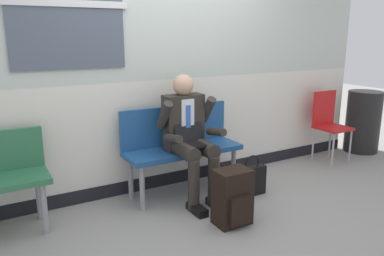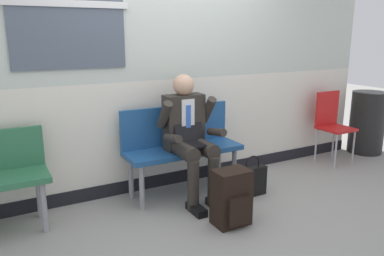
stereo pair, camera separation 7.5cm
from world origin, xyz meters
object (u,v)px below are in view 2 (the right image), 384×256
at_px(person_seated, 190,135).
at_px(backpack, 232,198).
at_px(handbag, 252,181).
at_px(trash_bin, 367,122).
at_px(folding_chair, 332,120).
at_px(bench_with_person, 181,142).

height_order(person_seated, backpack, person_seated).
bearing_deg(person_seated, handbag, -24.74).
height_order(backpack, handbag, backpack).
height_order(handbag, trash_bin, trash_bin).
relative_size(backpack, handbag, 1.15).
bearing_deg(trash_bin, person_seated, -176.53).
relative_size(person_seated, trash_bin, 1.45).
distance_m(person_seated, trash_bin, 2.92).
bearing_deg(trash_bin, handbag, -169.17).
xyz_separation_m(person_seated, handbag, (0.58, -0.27, -0.50)).
bearing_deg(backpack, folding_chair, 21.05).
distance_m(handbag, folding_chair, 1.66).
xyz_separation_m(handbag, trash_bin, (2.32, 0.44, 0.26)).
xyz_separation_m(person_seated, backpack, (0.05, -0.67, -0.42)).
bearing_deg(backpack, handbag, 37.12).
height_order(handbag, folding_chair, folding_chair).
distance_m(backpack, folding_chair, 2.26).
relative_size(person_seated, handbag, 2.87).
relative_size(bench_with_person, folding_chair, 1.33).
bearing_deg(backpack, person_seated, 94.60).
bearing_deg(folding_chair, handbag, -165.47).
bearing_deg(handbag, backpack, -142.88).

